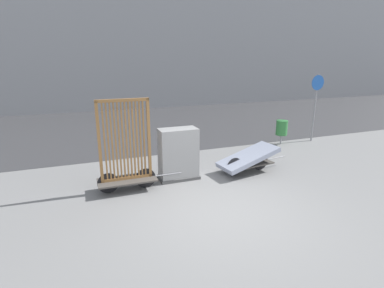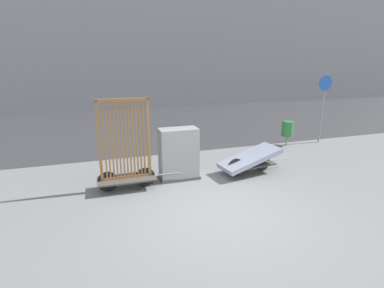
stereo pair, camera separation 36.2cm
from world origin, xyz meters
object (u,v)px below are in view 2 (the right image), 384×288
(bike_cart_with_bedframe, at_px, (126,157))
(bike_cart_with_mattress, at_px, (250,159))
(trash_bin, at_px, (288,129))
(sign_post, at_px, (324,99))
(utility_cabinet, at_px, (179,155))

(bike_cart_with_bedframe, bearing_deg, bike_cart_with_mattress, 0.34)
(bike_cart_with_mattress, xyz_separation_m, trash_bin, (2.76, 2.16, 0.22))
(bike_cart_with_bedframe, relative_size, trash_bin, 2.45)
(bike_cart_with_mattress, xyz_separation_m, sign_post, (4.24, 2.15, 1.30))
(bike_cart_with_bedframe, distance_m, bike_cart_with_mattress, 3.45)
(bike_cart_with_bedframe, height_order, utility_cabinet, bike_cart_with_bedframe)
(bike_cart_with_mattress, relative_size, utility_cabinet, 1.65)
(sign_post, bearing_deg, trash_bin, 179.68)
(trash_bin, bearing_deg, bike_cart_with_mattress, -141.94)
(trash_bin, bearing_deg, utility_cabinet, -158.42)
(bike_cart_with_bedframe, relative_size, bike_cart_with_mattress, 0.99)
(trash_bin, xyz_separation_m, sign_post, (1.48, -0.01, 1.07))
(bike_cart_with_bedframe, height_order, trash_bin, bike_cart_with_bedframe)
(bike_cart_with_bedframe, distance_m, trash_bin, 6.55)
(bike_cart_with_mattress, bearing_deg, utility_cabinet, 165.06)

